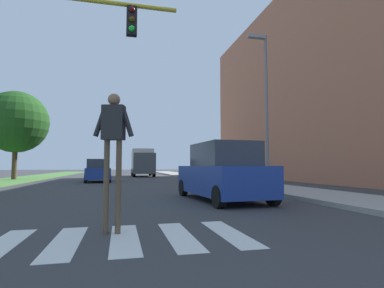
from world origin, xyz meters
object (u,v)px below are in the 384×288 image
tree_far (16,122)px  suv_crossing (222,173)px  sedan_midblock (98,171)px  pedestrian_performer (113,139)px  street_lamp_right (265,96)px  truck_box_delivery (143,162)px

tree_far → suv_crossing: size_ratio=1.45×
sedan_midblock → pedestrian_performer: bearing=-85.2°
street_lamp_right → pedestrian_performer: 10.83m
pedestrian_performer → sedan_midblock: pedestrian_performer is taller
tree_far → sedan_midblock: (6.31, -2.28, -3.81)m
sedan_midblock → truck_box_delivery: (4.11, 11.18, 0.86)m
street_lamp_right → tree_far: bearing=139.8°
street_lamp_right → pedestrian_performer: bearing=-131.8°
street_lamp_right → truck_box_delivery: street_lamp_right is taller
suv_crossing → sedan_midblock: 14.48m
street_lamp_right → sedan_midblock: (-8.47, 10.21, -3.82)m
pedestrian_performer → suv_crossing: pedestrian_performer is taller
sedan_midblock → truck_box_delivery: truck_box_delivery is taller
pedestrian_performer → suv_crossing: size_ratio=0.53×
street_lamp_right → truck_box_delivery: (-4.35, 21.39, -2.96)m
tree_far → sedan_midblock: bearing=-19.9°
street_lamp_right → sedan_midblock: street_lamp_right is taller
tree_far → sedan_midblock: size_ratio=1.63×
street_lamp_right → pedestrian_performer: size_ratio=3.01×
sedan_midblock → suv_crossing: bearing=-69.4°
street_lamp_right → sedan_midblock: 13.81m
suv_crossing → truck_box_delivery: (-0.99, 24.72, 0.70)m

